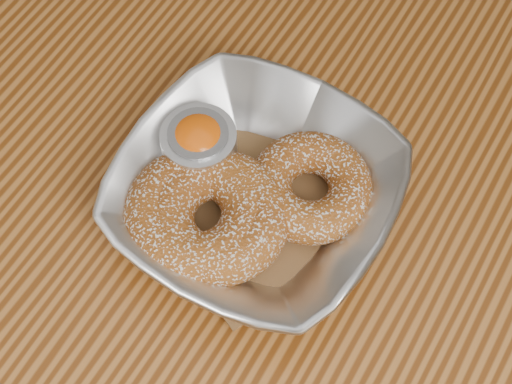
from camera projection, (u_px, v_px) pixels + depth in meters
The scene contains 7 objects.
table at pixel (332, 327), 0.67m from camera, with size 1.20×0.80×0.75m.
serving_bowl at pixel (256, 195), 0.59m from camera, with size 0.21×0.21×0.05m, color silver.
parchment at pixel (256, 205), 0.60m from camera, with size 0.14×0.14×0.00m, color brown.
donut_back at pixel (310, 187), 0.59m from camera, with size 0.09×0.09×0.03m, color brown.
donut_front at pixel (216, 216), 0.58m from camera, with size 0.11×0.11×0.04m, color brown.
donut_extra at pixel (199, 214), 0.58m from camera, with size 0.11×0.11×0.04m, color brown.
ramekin at pixel (200, 147), 0.60m from camera, with size 0.06×0.06×0.05m.
Camera 1 is at (0.06, -0.22, 1.30)m, focal length 55.00 mm.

